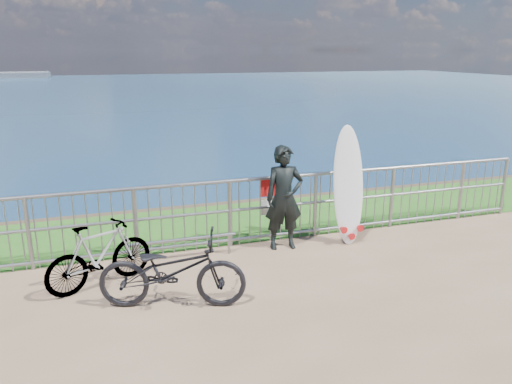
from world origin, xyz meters
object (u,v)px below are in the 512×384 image
object	(u,v)px
bicycle_near	(172,271)
surfboard	(348,189)
surfer	(284,198)
bicycle_far	(99,255)

from	to	relation	value
bicycle_near	surfboard	bearing A→B (deg)	-50.03
surfer	surfboard	xyz separation A→B (m)	(1.11, -0.05, 0.06)
bicycle_near	bicycle_far	bearing A→B (deg)	61.45
surfboard	bicycle_near	distance (m)	3.41
surfboard	bicycle_far	xyz separation A→B (m)	(-3.96, -0.48, -0.44)
surfer	bicycle_near	size ratio (longest dim) A/B	0.92
bicycle_near	bicycle_far	size ratio (longest dim) A/B	1.21
surfboard	surfer	bearing A→B (deg)	177.39
surfboard	bicycle_far	world-z (taller)	surfboard
surfboard	bicycle_near	size ratio (longest dim) A/B	1.07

